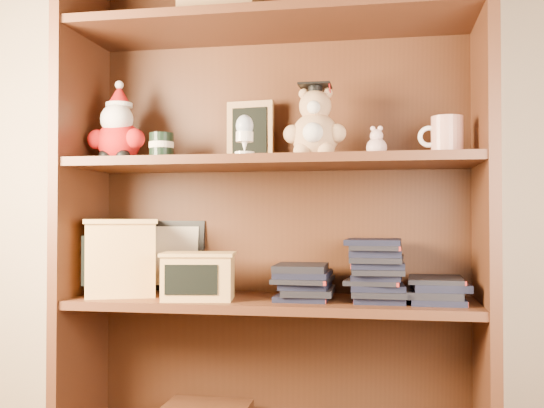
{
  "coord_description": "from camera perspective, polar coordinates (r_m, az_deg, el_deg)",
  "views": [
    {
      "loc": [
        0.4,
        -0.49,
        0.78
      ],
      "look_at": [
        0.08,
        1.3,
        0.82
      ],
      "focal_mm": 42.0,
      "sensor_mm": 36.0,
      "label": 1
    }
  ],
  "objects": [
    {
      "name": "certificate_frame",
      "position": [
        2.04,
        -8.54,
        -4.6
      ],
      "size": [
        0.18,
        0.05,
        0.22
      ],
      "color": "black",
      "rests_on": "shelf_lower"
    },
    {
      "name": "book_stack_left",
      "position": [
        1.82,
        2.99,
        -7.01
      ],
      "size": [
        0.14,
        0.2,
        0.1
      ],
      "color": "black",
      "rests_on": "shelf_lower"
    },
    {
      "name": "pencils_box",
      "position": [
        1.81,
        -6.61,
        -6.4
      ],
      "size": [
        0.22,
        0.17,
        0.13
      ],
      "color": "tan",
      "rests_on": "shelf_lower"
    },
    {
      "name": "book_stack_right",
      "position": [
        1.81,
        14.46,
        -7.51
      ],
      "size": [
        0.14,
        0.2,
        0.06
      ],
      "color": "black",
      "rests_on": "shelf_lower"
    },
    {
      "name": "teacher_mug",
      "position": [
        1.81,
        15.34,
        5.88
      ],
      "size": [
        0.12,
        0.09,
        0.11
      ],
      "color": "silver",
      "rests_on": "shelf_upper"
    },
    {
      "name": "treats_box",
      "position": [
        1.96,
        -13.33,
        -4.6
      ],
      "size": [
        0.27,
        0.27,
        0.23
      ],
      "color": "tan",
      "rests_on": "shelf_lower"
    },
    {
      "name": "bookcase",
      "position": [
        1.87,
        0.2,
        -1.3
      ],
      "size": [
        1.2,
        0.35,
        1.6
      ],
      "color": "#4E2816",
      "rests_on": "ground"
    },
    {
      "name": "pink_figurine",
      "position": [
        1.8,
        9.35,
        5.25
      ],
      "size": [
        0.06,
        0.06,
        0.09
      ],
      "color": "beige",
      "rests_on": "shelf_upper"
    },
    {
      "name": "shelf_lower",
      "position": [
        1.84,
        0.0,
        -8.84
      ],
      "size": [
        1.14,
        0.33,
        0.02
      ],
      "color": "#4E2816",
      "rests_on": "ground"
    },
    {
      "name": "teachers_tin",
      "position": [
        1.92,
        -9.89,
        5.09
      ],
      "size": [
        0.07,
        0.07,
        0.08
      ],
      "color": "black",
      "rests_on": "shelf_upper"
    },
    {
      "name": "book_stack_mid",
      "position": [
        1.8,
        9.25,
        -5.77
      ],
      "size": [
        0.14,
        0.2,
        0.18
      ],
      "color": "black",
      "rests_on": "shelf_lower"
    },
    {
      "name": "chalkboard_plaque",
      "position": [
        1.97,
        -1.96,
        6.37
      ],
      "size": [
        0.15,
        0.09,
        0.19
      ],
      "color": "#9E7547",
      "rests_on": "shelf_upper"
    },
    {
      "name": "santa_plush",
      "position": [
        1.97,
        -13.63,
        6.4
      ],
      "size": [
        0.18,
        0.13,
        0.25
      ],
      "color": "#A50F0F",
      "rests_on": "shelf_upper"
    },
    {
      "name": "shelf_upper",
      "position": [
        1.83,
        0.0,
        3.69
      ],
      "size": [
        1.14,
        0.33,
        0.02
      ],
      "color": "#4E2816",
      "rests_on": "ground"
    },
    {
      "name": "grad_teddy_bear",
      "position": [
        1.81,
        3.87,
        6.73
      ],
      "size": [
        0.18,
        0.15,
        0.22
      ],
      "color": "tan",
      "rests_on": "shelf_upper"
    },
    {
      "name": "egg_cup",
      "position": [
        1.78,
        -2.47,
        6.28
      ],
      "size": [
        0.06,
        0.06,
        0.12
      ],
      "color": "white",
      "rests_on": "shelf_upper"
    }
  ]
}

